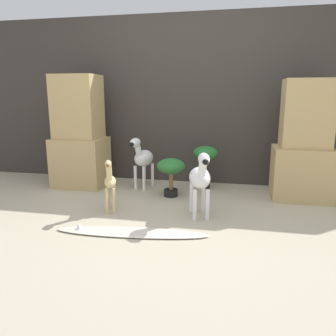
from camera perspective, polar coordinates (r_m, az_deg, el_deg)
name	(u,v)px	position (r m, az deg, el deg)	size (l,w,h in m)	color
ground_plane	(164,226)	(3.06, -0.66, -10.08)	(14.00, 14.00, 0.00)	#B2A88E
wall_back	(190,101)	(4.46, 3.93, 11.58)	(6.40, 0.08, 2.20)	#38332D
rock_pillar_left	(79,136)	(4.40, -15.19, 5.32)	(0.65, 0.51, 1.43)	tan
rock_pillar_right	(304,147)	(4.01, 22.55, 3.37)	(0.65, 0.51, 1.35)	tan
zebra_right	(200,177)	(3.18, 5.65, -1.62)	(0.29, 0.49, 0.67)	white
zebra_left	(142,157)	(4.17, -4.46, 1.84)	(0.28, 0.49, 0.67)	white
giraffe_figurine	(110,181)	(3.35, -10.07, -2.29)	(0.18, 0.33, 0.57)	#E0C184
potted_palm_front	(171,169)	(3.83, 0.51, -0.20)	(0.33, 0.33, 0.46)	black
potted_palm_back	(206,156)	(4.17, 6.56, 2.15)	(0.32, 0.32, 0.55)	black
surfboard	(130,232)	(2.92, -6.65, -11.01)	(1.36, 0.35, 0.07)	silver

